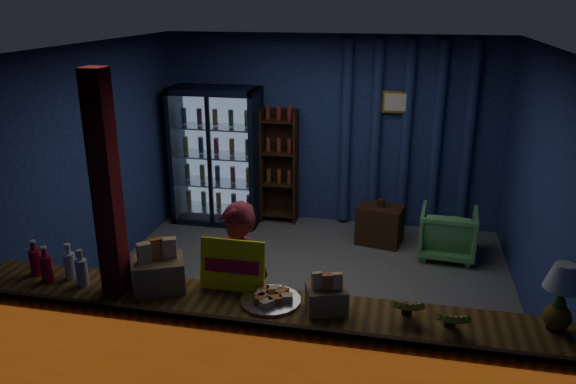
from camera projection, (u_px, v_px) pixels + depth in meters
name	position (u px, v px, depth m)	size (l,w,h in m)	color
ground	(301.00, 293.00, 6.09)	(4.60, 4.60, 0.00)	#515154
room_walls	(302.00, 153.00, 5.57)	(4.60, 4.60, 4.60)	navy
counter	(253.00, 361.00, 4.17)	(4.40, 0.57, 0.99)	brown
support_post	(113.00, 247.00, 4.11)	(0.16, 0.16, 2.60)	maroon
beverage_cooler	(219.00, 156.00, 7.86)	(1.20, 0.62, 1.90)	black
bottle_shelf	(280.00, 166.00, 7.87)	(0.50, 0.28, 1.60)	#321910
curtain_folds	(406.00, 136.00, 7.44)	(1.74, 0.14, 2.50)	navy
framed_picture	(396.00, 102.00, 7.28)	(0.36, 0.04, 0.28)	gold
shopkeeper	(240.00, 293.00, 4.55)	(0.56, 0.37, 1.53)	maroon
green_chair	(448.00, 233.00, 6.87)	(0.66, 0.68, 0.62)	#4F9F55
side_table	(380.00, 225.00, 7.26)	(0.62, 0.50, 0.60)	#321910
yellow_sign	(232.00, 265.00, 4.17)	(0.49, 0.10, 0.39)	#FEFF0D
soda_bottles	(58.00, 266.00, 4.34)	(0.54, 0.17, 0.29)	red
snack_box_left	(159.00, 272.00, 4.20)	(0.47, 0.43, 0.39)	#9C714B
snack_box_centre	(326.00, 297.00, 3.91)	(0.33, 0.30, 0.29)	#9C714B
pastry_tray	(270.00, 299.00, 4.05)	(0.44, 0.44, 0.07)	silver
banana_bunches	(429.00, 312.00, 3.76)	(0.54, 0.31, 0.18)	gold
table_lamp	(564.00, 279.00, 3.59)	(0.24, 0.24, 0.48)	black
pineapple	(558.00, 313.00, 3.67)	(0.18, 0.18, 0.31)	brown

